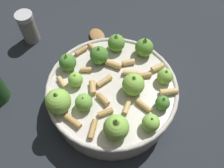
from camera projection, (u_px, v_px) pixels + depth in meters
ground_plane at (112, 103)px, 0.51m from camera, size 2.40×2.40×0.00m
cooking_pan at (112, 93)px, 0.48m from camera, size 0.25×0.25×0.12m
pepper_shaker at (28, 27)px, 0.58m from camera, size 0.04×0.04×0.08m
wooden_spoon at (110, 57)px, 0.57m from camera, size 0.16×0.20×0.02m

